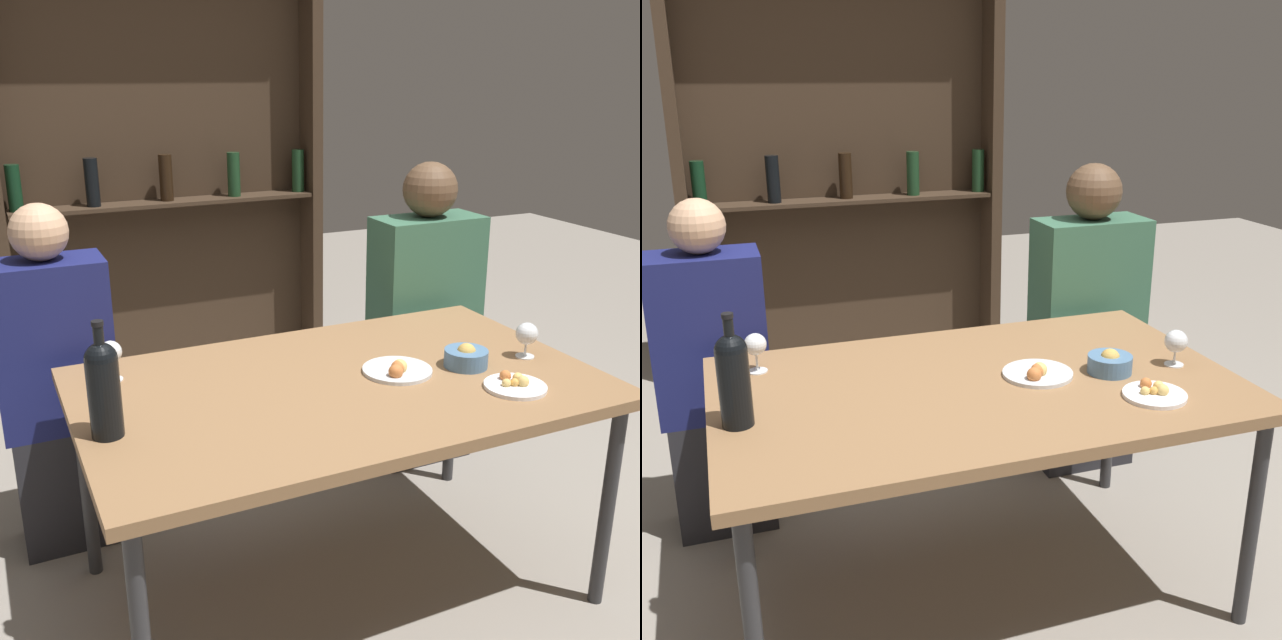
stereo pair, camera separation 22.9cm
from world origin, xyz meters
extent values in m
plane|color=gray|center=(0.00, 0.00, 0.00)|extent=(10.00, 10.00, 0.00)
cube|color=olive|center=(0.00, 0.00, 0.71)|extent=(1.54, 0.95, 0.04)
cylinder|color=#2D2D30|center=(-0.71, -0.41, 0.34)|extent=(0.04, 0.04, 0.69)
cylinder|color=#2D2D30|center=(0.71, -0.41, 0.34)|extent=(0.04, 0.04, 0.69)
cylinder|color=#2D2D30|center=(-0.71, 0.41, 0.34)|extent=(0.04, 0.04, 0.69)
cylinder|color=#2D2D30|center=(0.71, 0.41, 0.34)|extent=(0.04, 0.04, 0.69)
cube|color=#38281C|center=(0.00, 2.10, 1.14)|extent=(1.63, 0.02, 2.27)
cube|color=#38281C|center=(-0.82, 2.00, 1.14)|extent=(0.06, 0.18, 2.27)
cube|color=#38281C|center=(0.82, 2.00, 1.14)|extent=(0.06, 0.18, 2.27)
cube|color=#38281C|center=(0.00, 2.00, 0.95)|extent=(1.55, 0.18, 0.02)
cylinder|color=black|center=(-0.73, 2.00, 1.07)|extent=(0.07, 0.07, 0.22)
cylinder|color=black|center=(-0.37, 1.99, 1.08)|extent=(0.07, 0.07, 0.24)
cylinder|color=black|center=(0.00, 2.00, 1.08)|extent=(0.07, 0.07, 0.23)
cylinder|color=#19381E|center=(0.36, 1.99, 1.08)|extent=(0.07, 0.07, 0.23)
cylinder|color=#19381E|center=(0.73, 2.00, 1.07)|extent=(0.07, 0.07, 0.23)
cylinder|color=black|center=(-0.69, -0.06, 0.83)|extent=(0.08, 0.08, 0.21)
sphere|color=black|center=(-0.69, -0.06, 0.93)|extent=(0.08, 0.08, 0.08)
cylinder|color=black|center=(-0.69, -0.06, 0.98)|extent=(0.03, 0.03, 0.09)
cylinder|color=black|center=(-0.69, -0.06, 1.03)|extent=(0.03, 0.03, 0.01)
cylinder|color=silver|center=(0.63, -0.07, 0.73)|extent=(0.06, 0.06, 0.00)
cylinder|color=silver|center=(0.63, -0.07, 0.76)|extent=(0.01, 0.01, 0.06)
sphere|color=silver|center=(0.63, -0.07, 0.81)|extent=(0.07, 0.07, 0.07)
cylinder|color=silver|center=(-0.61, 0.30, 0.73)|extent=(0.06, 0.06, 0.00)
cylinder|color=silver|center=(-0.61, 0.30, 0.76)|extent=(0.01, 0.01, 0.07)
sphere|color=silver|center=(-0.61, 0.30, 0.82)|extent=(0.07, 0.07, 0.07)
cylinder|color=silver|center=(0.19, -0.01, 0.73)|extent=(0.21, 0.21, 0.01)
sphere|color=gold|center=(0.19, -0.01, 0.75)|extent=(0.03, 0.03, 0.03)
sphere|color=#C67038|center=(0.16, -0.06, 0.75)|extent=(0.04, 0.04, 0.04)
sphere|color=#C67038|center=(0.18, -0.03, 0.75)|extent=(0.04, 0.04, 0.04)
sphere|color=#E5BC66|center=(0.19, -0.03, 0.75)|extent=(0.05, 0.05, 0.05)
cylinder|color=white|center=(0.44, -0.26, 0.73)|extent=(0.18, 0.18, 0.01)
sphere|color=#E5BC66|center=(0.46, -0.27, 0.75)|extent=(0.04, 0.04, 0.04)
sphere|color=#E5BC66|center=(0.46, -0.24, 0.75)|extent=(0.03, 0.03, 0.03)
sphere|color=gold|center=(0.43, -0.26, 0.75)|extent=(0.03, 0.03, 0.03)
sphere|color=#E5BC66|center=(0.41, -0.26, 0.75)|extent=(0.03, 0.03, 0.03)
sphere|color=#C67038|center=(0.44, -0.21, 0.75)|extent=(0.03, 0.03, 0.03)
cylinder|color=#4C7299|center=(0.41, -0.06, 0.75)|extent=(0.14, 0.14, 0.05)
sphere|color=gold|center=(0.41, -0.06, 0.77)|extent=(0.06, 0.06, 0.06)
cube|color=#26262B|center=(-0.74, 0.65, 0.23)|extent=(0.34, 0.22, 0.45)
cube|color=navy|center=(-0.74, 0.65, 0.74)|extent=(0.37, 0.22, 0.58)
sphere|color=tan|center=(-0.74, 0.65, 1.12)|extent=(0.18, 0.18, 0.18)
cube|color=#26262B|center=(0.71, 0.65, 0.23)|extent=(0.39, 0.22, 0.45)
cube|color=#38664C|center=(0.71, 0.65, 0.75)|extent=(0.44, 0.22, 0.60)
sphere|color=brown|center=(0.71, 0.65, 1.16)|extent=(0.22, 0.22, 0.22)
camera|label=1|loc=(-0.92, -1.83, 1.61)|focal=42.00mm
camera|label=2|loc=(-0.71, -1.92, 1.61)|focal=42.00mm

